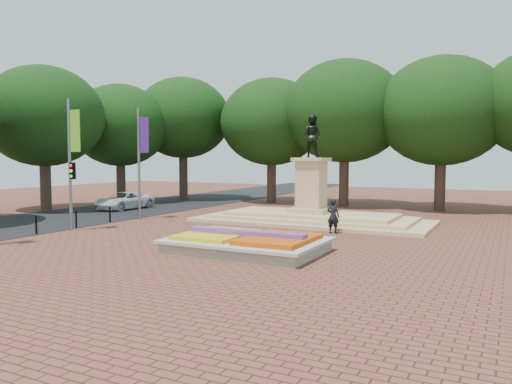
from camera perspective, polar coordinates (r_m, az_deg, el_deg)
ground at (r=22.99m, az=-0.90°, el=-5.82°), size 90.00×90.00×0.00m
asphalt_street at (r=36.05m, az=-18.43°, el=-2.44°), size 9.00×90.00×0.02m
flower_bed at (r=20.71m, az=-1.02°, el=-5.85°), size 6.30×4.30×0.91m
monument at (r=30.10m, az=6.32°, el=-1.82°), size 14.00×6.00×6.40m
tree_row_back at (r=38.97m, az=14.98°, el=7.91°), size 44.80×8.80×10.43m
tree_row_street at (r=39.06m, az=-23.65°, el=7.29°), size 8.40×25.40×9.98m
banner_poles at (r=27.93m, az=-20.82°, el=3.64°), size 0.88×11.17×7.00m
bollard_row at (r=28.48m, az=-21.79°, el=-3.14°), size 0.12×13.12×0.98m
van at (r=38.74m, az=-14.83°, el=-0.96°), size 2.41×4.85×1.32m
pedestrian at (r=25.96m, az=8.81°, el=-2.72°), size 0.69×0.49×1.81m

